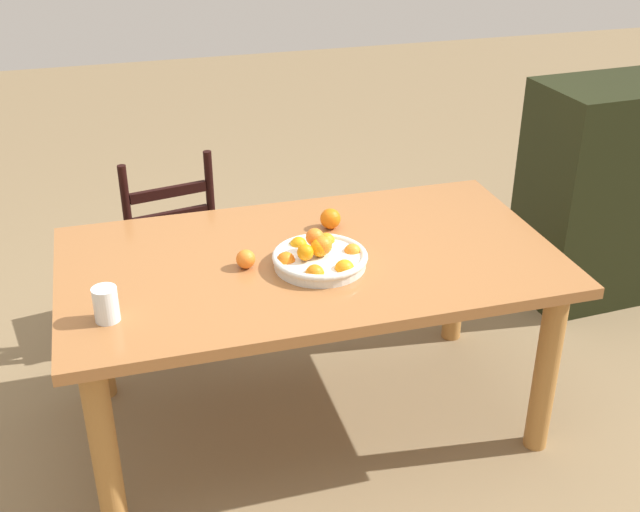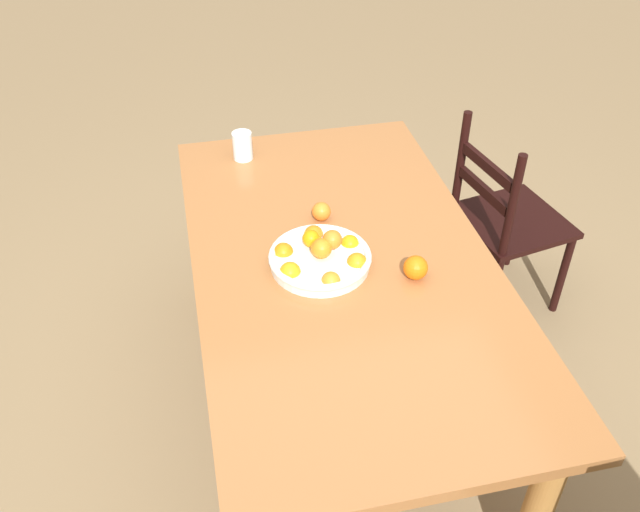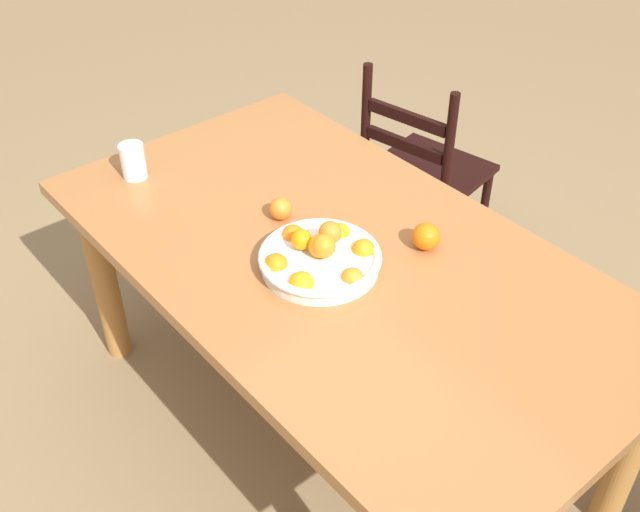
{
  "view_description": "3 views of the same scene",
  "coord_description": "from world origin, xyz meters",
  "px_view_note": "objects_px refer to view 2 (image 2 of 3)",
  "views": [
    {
      "loc": [
        -0.67,
        -2.46,
        2.09
      ],
      "look_at": [
        0.01,
        -0.08,
        0.78
      ],
      "focal_mm": 44.82,
      "sensor_mm": 36.0,
      "label": 1
    },
    {
      "loc": [
        1.7,
        -0.45,
        2.17
      ],
      "look_at": [
        0.01,
        -0.08,
        0.78
      ],
      "focal_mm": 38.31,
      "sensor_mm": 36.0,
      "label": 2
    },
    {
      "loc": [
        1.25,
        -1.12,
        2.06
      ],
      "look_at": [
        0.01,
        -0.08,
        0.78
      ],
      "focal_mm": 42.68,
      "sensor_mm": 36.0,
      "label": 3
    }
  ],
  "objects_px": {
    "dining_table": "(342,283)",
    "drinking_glass": "(243,146)",
    "orange_loose_0": "(321,211)",
    "orange_loose_1": "(416,268)",
    "chair_near_window": "(505,223)",
    "fruit_bowl": "(320,257)"
  },
  "relations": [
    {
      "from": "drinking_glass",
      "to": "chair_near_window",
      "type": "bearing_deg",
      "value": 76.07
    },
    {
      "from": "fruit_bowl",
      "to": "drinking_glass",
      "type": "relative_size",
      "value": 2.95
    },
    {
      "from": "orange_loose_1",
      "to": "fruit_bowl",
      "type": "bearing_deg",
      "value": -113.58
    },
    {
      "from": "dining_table",
      "to": "orange_loose_1",
      "type": "bearing_deg",
      "value": 55.98
    },
    {
      "from": "fruit_bowl",
      "to": "drinking_glass",
      "type": "distance_m",
      "value": 0.75
    },
    {
      "from": "fruit_bowl",
      "to": "orange_loose_1",
      "type": "bearing_deg",
      "value": 66.42
    },
    {
      "from": "dining_table",
      "to": "fruit_bowl",
      "type": "height_order",
      "value": "fruit_bowl"
    },
    {
      "from": "dining_table",
      "to": "drinking_glass",
      "type": "relative_size",
      "value": 15.55
    },
    {
      "from": "fruit_bowl",
      "to": "orange_loose_0",
      "type": "bearing_deg",
      "value": 166.54
    },
    {
      "from": "orange_loose_0",
      "to": "drinking_glass",
      "type": "relative_size",
      "value": 0.59
    },
    {
      "from": "fruit_bowl",
      "to": "orange_loose_1",
      "type": "xyz_separation_m",
      "value": [
        0.12,
        0.29,
        0.01
      ]
    },
    {
      "from": "dining_table",
      "to": "orange_loose_1",
      "type": "distance_m",
      "value": 0.29
    },
    {
      "from": "dining_table",
      "to": "orange_loose_1",
      "type": "height_order",
      "value": "orange_loose_1"
    },
    {
      "from": "dining_table",
      "to": "orange_loose_0",
      "type": "relative_size",
      "value": 26.23
    },
    {
      "from": "chair_near_window",
      "to": "fruit_bowl",
      "type": "xyz_separation_m",
      "value": [
        0.47,
        -0.92,
        0.34
      ]
    },
    {
      "from": "dining_table",
      "to": "drinking_glass",
      "type": "distance_m",
      "value": 0.78
    },
    {
      "from": "chair_near_window",
      "to": "fruit_bowl",
      "type": "bearing_deg",
      "value": 106.32
    },
    {
      "from": "drinking_glass",
      "to": "dining_table",
      "type": "bearing_deg",
      "value": 18.27
    },
    {
      "from": "chair_near_window",
      "to": "orange_loose_0",
      "type": "distance_m",
      "value": 0.95
    },
    {
      "from": "orange_loose_0",
      "to": "orange_loose_1",
      "type": "xyz_separation_m",
      "value": [
        0.38,
        0.22,
        0.01
      ]
    },
    {
      "from": "orange_loose_1",
      "to": "chair_near_window",
      "type": "bearing_deg",
      "value": 132.97
    },
    {
      "from": "chair_near_window",
      "to": "orange_loose_0",
      "type": "relative_size",
      "value": 13.27
    }
  ]
}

